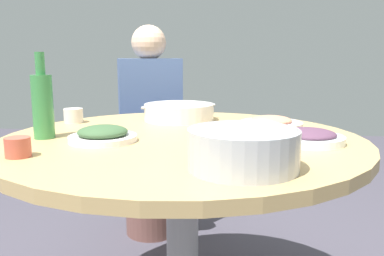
% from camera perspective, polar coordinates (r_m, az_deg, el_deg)
% --- Properties ---
extents(round_dining_table, '(1.22, 1.22, 0.76)m').
position_cam_1_polar(round_dining_table, '(1.36, -1.43, -5.46)').
color(round_dining_table, '#99999E').
rests_on(round_dining_table, ground).
extents(rice_bowl, '(0.27, 0.27, 0.11)m').
position_cam_1_polar(rice_bowl, '(0.96, 7.37, -2.88)').
color(rice_bowl, '#B2B5BA').
rests_on(rice_bowl, round_dining_table).
extents(soup_bowl, '(0.30, 0.29, 0.07)m').
position_cam_1_polar(soup_bowl, '(1.68, -1.86, 2.23)').
color(soup_bowl, silver).
rests_on(soup_bowl, round_dining_table).
extents(dish_greens, '(0.22, 0.22, 0.05)m').
position_cam_1_polar(dish_greens, '(1.30, -12.67, -0.95)').
color(dish_greens, white).
rests_on(dish_greens, round_dining_table).
extents(dish_shrimp, '(0.24, 0.24, 0.04)m').
position_cam_1_polar(dish_shrimp, '(1.54, 11.28, 0.74)').
color(dish_shrimp, silver).
rests_on(dish_shrimp, round_dining_table).
extents(dish_eggplant, '(0.22, 0.22, 0.05)m').
position_cam_1_polar(dish_eggplant, '(1.29, 16.43, -1.22)').
color(dish_eggplant, white).
rests_on(dish_eggplant, round_dining_table).
extents(green_bottle, '(0.07, 0.07, 0.28)m').
position_cam_1_polar(green_bottle, '(1.39, -20.65, 3.24)').
color(green_bottle, '#398444').
rests_on(green_bottle, round_dining_table).
extents(tea_cup_near, '(0.07, 0.07, 0.05)m').
position_cam_1_polar(tea_cup_near, '(1.16, -23.72, -2.53)').
color(tea_cup_near, '#C25441').
rests_on(tea_cup_near, round_dining_table).
extents(tea_cup_far, '(0.08, 0.08, 0.06)m').
position_cam_1_polar(tea_cup_far, '(1.69, -16.65, 1.71)').
color(tea_cup_far, beige).
rests_on(tea_cup_far, round_dining_table).
extents(stool_for_diner_left, '(0.30, 0.30, 0.44)m').
position_cam_1_polar(stool_for_diner_left, '(2.37, -5.81, -9.75)').
color(stool_for_diner_left, brown).
rests_on(stool_for_diner_left, ground).
extents(diner_left, '(0.41, 0.42, 0.76)m').
position_cam_1_polar(diner_left, '(2.25, -6.06, 3.21)').
color(diner_left, '#2D333D').
rests_on(diner_left, stool_for_diner_left).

